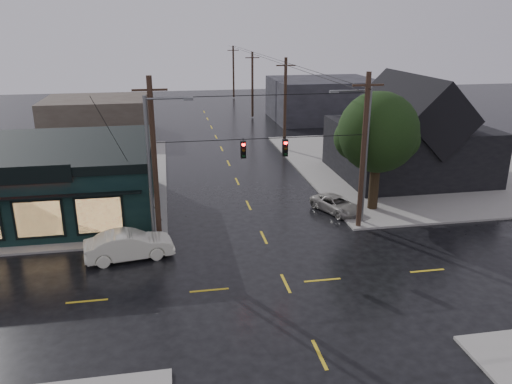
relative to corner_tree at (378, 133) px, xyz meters
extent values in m
plane|color=black|center=(-8.73, -9.49, -5.71)|extent=(160.00, 160.00, 0.00)
cube|color=gray|center=(11.27, 10.51, -5.64)|extent=(28.00, 28.00, 0.15)
cube|color=black|center=(-23.73, 3.51, -3.46)|extent=(16.00, 12.00, 4.20)
cube|color=black|center=(-23.73, 3.51, -1.06)|extent=(16.30, 12.30, 0.60)
cube|color=#FF1E14|center=(-23.73, -2.60, -1.11)|extent=(7.00, 0.16, 0.90)
cube|color=black|center=(6.27, 7.51, -3.31)|extent=(12.00, 11.00, 4.50)
cylinder|color=black|center=(0.00, 0.00, -3.40)|extent=(0.70, 0.70, 4.33)
sphere|color=black|center=(0.00, 0.00, 0.04)|extent=(5.66, 5.66, 5.66)
cylinder|color=black|center=(-8.73, -2.99, 0.59)|extent=(13.00, 0.04, 0.04)
cube|color=#3B312B|center=(-22.73, 30.51, -3.51)|extent=(12.00, 10.00, 4.40)
cube|color=#222227|center=(7.27, 35.51, -2.91)|extent=(14.00, 12.00, 5.60)
imported|color=#EAEACE|center=(-16.92, -5.01, -4.89)|extent=(5.21, 2.52, 1.65)
imported|color=#9B988F|center=(-2.73, 0.02, -5.14)|extent=(3.40, 4.58, 1.16)
camera|label=1|loc=(-14.34, -32.00, 7.21)|focal=35.00mm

